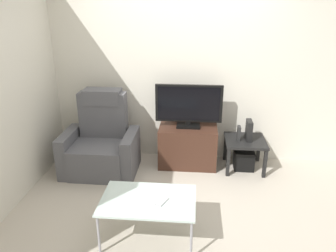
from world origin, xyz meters
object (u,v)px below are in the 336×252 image
at_px(coffee_table, 148,202).
at_px(game_console, 249,130).
at_px(subwoofer_box, 244,159).
at_px(recliner_armchair, 101,144).
at_px(side_table, 245,144).
at_px(cell_phone, 162,201).
at_px(book_upright, 239,133).
at_px(television, 189,105).
at_px(tv_stand, 188,146).

bearing_deg(coffee_table, game_console, 53.17).
bearing_deg(subwoofer_box, recliner_armchair, -174.38).
bearing_deg(recliner_armchair, side_table, 14.32).
distance_m(game_console, cell_phone, 1.87).
bearing_deg(book_upright, subwoofer_box, 11.31).
height_order(side_table, subwoofer_box, side_table).
height_order(book_upright, game_console, game_console).
height_order(television, coffee_table, television).
bearing_deg(cell_phone, side_table, 81.94).
distance_m(side_table, book_upright, 0.19).
xyz_separation_m(recliner_armchair, cell_phone, (0.97, -1.36, 0.06)).
xyz_separation_m(subwoofer_box, book_upright, (-0.10, -0.02, 0.40)).
distance_m(tv_stand, subwoofer_box, 0.80).
xyz_separation_m(television, recliner_armchair, (-1.17, -0.26, -0.51)).
distance_m(book_upright, game_console, 0.14).
height_order(television, cell_phone, television).
xyz_separation_m(side_table, coffee_table, (-1.11, -1.52, 0.04)).
xyz_separation_m(subwoofer_box, game_console, (0.04, 0.01, 0.43)).
height_order(tv_stand, coffee_table, tv_stand).
bearing_deg(television, coffee_table, -101.69).
relative_size(game_console, cell_phone, 1.80).
relative_size(tv_stand, recliner_armchair, 0.74).
relative_size(coffee_table, cell_phone, 6.00).
relative_size(tv_stand, game_console, 2.95).
height_order(television, recliner_armchair, television).
distance_m(television, coffee_table, 1.69).
bearing_deg(side_table, game_console, 15.95).
distance_m(game_console, coffee_table, 1.92).
distance_m(tv_stand, television, 0.59).
distance_m(television, subwoofer_box, 1.08).
bearing_deg(game_console, side_table, -164.05).
distance_m(tv_stand, game_console, 0.87).
bearing_deg(cell_phone, subwoofer_box, 81.94).
relative_size(tv_stand, subwoofer_box, 2.97).
bearing_deg(game_console, book_upright, -167.47).
xyz_separation_m(subwoofer_box, coffee_table, (-1.11, -1.52, 0.27)).
bearing_deg(subwoofer_box, coffee_table, -126.16).
relative_size(side_table, game_console, 2.00).
bearing_deg(cell_phone, television, 107.28).
distance_m(side_table, game_console, 0.21).
xyz_separation_m(side_table, game_console, (0.04, 0.01, 0.20)).
bearing_deg(side_table, book_upright, -168.69).
xyz_separation_m(television, side_table, (0.78, -0.07, -0.51)).
distance_m(recliner_armchair, side_table, 1.96).
bearing_deg(side_table, recliner_armchair, -174.38).
distance_m(coffee_table, cell_phone, 0.14).
height_order(subwoofer_box, game_console, game_console).
bearing_deg(game_console, tv_stand, 177.16).
bearing_deg(coffee_table, cell_phone, -13.03).
relative_size(side_table, book_upright, 2.72).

